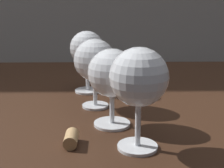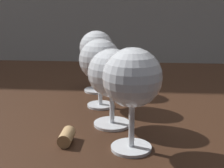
# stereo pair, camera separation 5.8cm
# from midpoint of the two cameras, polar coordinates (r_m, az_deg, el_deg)

# --- Properties ---
(dining_table) EXTENTS (1.22, 0.82, 0.73)m
(dining_table) POSITION_cam_midpoint_polar(r_m,az_deg,el_deg) (0.82, 8.75, -8.62)
(dining_table) COLOR #382114
(dining_table) RESTS_ON ground_plane
(wine_glass_chardonnay) EXTENTS (0.09, 0.09, 0.16)m
(wine_glass_chardonnay) POSITION_cam_midpoint_polar(r_m,az_deg,el_deg) (0.48, 7.08, 0.75)
(wine_glass_chardonnay) COLOR white
(wine_glass_chardonnay) RESTS_ON dining_table
(wine_glass_pinot) EXTENTS (0.09, 0.09, 0.14)m
(wine_glass_pinot) POSITION_cam_midpoint_polar(r_m,az_deg,el_deg) (0.57, 2.89, 1.74)
(wine_glass_pinot) COLOR white
(wine_glass_pinot) RESTS_ON dining_table
(wine_glass_port) EXTENTS (0.09, 0.09, 0.15)m
(wine_glass_port) POSITION_cam_midpoint_polar(r_m,az_deg,el_deg) (0.68, 0.31, 4.06)
(wine_glass_port) COLOR white
(wine_glass_port) RESTS_ON dining_table
(wine_glass_merlot) EXTENTS (0.08, 0.08, 0.15)m
(wine_glass_merlot) POSITION_cam_midpoint_polar(r_m,az_deg,el_deg) (0.79, -0.66, 6.14)
(wine_glass_merlot) COLOR white
(wine_glass_merlot) RESTS_ON dining_table
(cork) EXTENTS (0.02, 0.04, 0.02)m
(cork) POSITION_cam_midpoint_polar(r_m,az_deg,el_deg) (0.53, -4.91, -9.33)
(cork) COLOR tan
(cork) RESTS_ON dining_table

